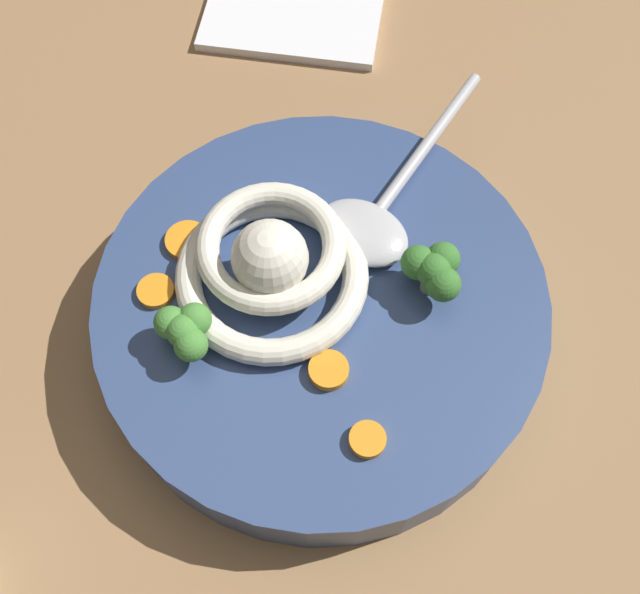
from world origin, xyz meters
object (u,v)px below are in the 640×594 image
at_px(soup_bowl, 320,314).
at_px(noodle_pile, 270,265).
at_px(folded_napkin, 296,1).
at_px(soup_spoon, 374,217).

relative_size(soup_bowl, noodle_pile, 2.16).
distance_m(soup_bowl, folded_napkin, 0.30).
height_order(soup_spoon, folded_napkin, soup_spoon).
bearing_deg(noodle_pile, soup_bowl, -166.70).
bearing_deg(soup_bowl, noodle_pile, 13.30).
height_order(noodle_pile, soup_spoon, noodle_pile).
bearing_deg(soup_bowl, soup_spoon, -86.00).
relative_size(noodle_pile, folded_napkin, 0.89).
xyz_separation_m(soup_bowl, folded_napkin, (0.20, -0.23, -0.02)).
bearing_deg(noodle_pile, folded_napkin, -54.92).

